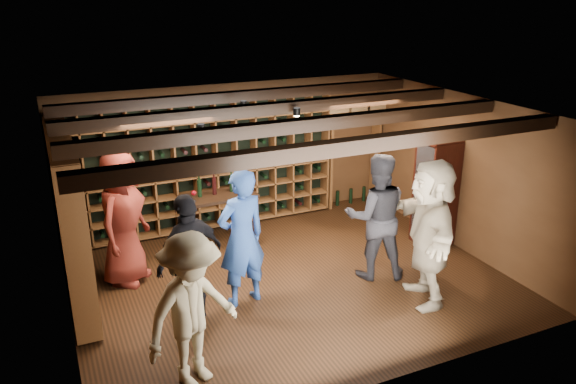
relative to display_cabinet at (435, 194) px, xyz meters
name	(u,v)px	position (x,y,z in m)	size (l,w,h in m)	color
ground	(289,279)	(-2.71, -0.20, -0.86)	(6.00, 6.00, 0.00)	black
room_shell	(288,116)	(-2.71, -0.15, 1.56)	(6.00, 6.00, 6.00)	#56361D
wine_rack_back	(205,166)	(-3.24, 2.13, 0.29)	(4.65, 0.30, 2.20)	brown
wine_rack_left	(70,218)	(-5.54, 0.62, 0.29)	(0.30, 2.65, 2.20)	brown
crate_shelf	(354,126)	(-0.31, 2.12, 0.71)	(1.20, 0.32, 2.07)	brown
display_cabinet	(435,194)	(0.00, 0.00, 0.00)	(0.55, 0.50, 1.75)	black
man_blue_shirt	(242,238)	(-3.53, -0.50, 0.09)	(0.69, 0.45, 1.89)	navy
man_grey_suit	(376,217)	(-1.52, -0.59, 0.08)	(0.91, 0.71, 1.87)	black
guest_red_floral	(122,219)	(-4.86, 0.75, 0.12)	(0.95, 0.62, 1.95)	maroon
guest_woman_black	(190,258)	(-4.26, -0.61, 0.00)	(1.00, 0.42, 1.70)	black
guest_khaki	(192,311)	(-4.57, -1.84, 0.02)	(1.13, 0.65, 1.75)	gray
guest_beige	(429,232)	(-1.26, -1.46, 0.14)	(1.86, 0.59, 2.00)	tan
tasting_table	(219,201)	(-3.27, 1.33, -0.07)	(1.21, 0.64, 1.17)	black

